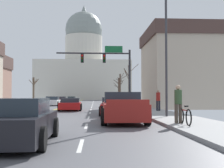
{
  "coord_description": "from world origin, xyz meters",
  "views": [
    {
      "loc": [
        3.89,
        -16.84,
        1.38
      ],
      "look_at": [
        6.38,
        26.56,
        3.08
      ],
      "focal_mm": 47.73,
      "sensor_mm": 36.0,
      "label": 1
    }
  ],
  "objects_px": {
    "sedan_oncoming_00": "(53,101)",
    "sedan_near_01": "(114,107)",
    "street_lamp_right": "(161,32)",
    "bicycle_parked": "(185,116)",
    "pickup_truck_near_02": "(123,108)",
    "signal_gantry": "(109,64)",
    "sedan_near_03": "(18,122)",
    "sedan_oncoming_03": "(71,99)",
    "sedan_near_00": "(70,105)",
    "pedestrian_01": "(178,102)",
    "sedan_oncoming_01": "(61,100)",
    "sedan_oncoming_02": "(50,100)",
    "pedestrian_00": "(158,99)"
  },
  "relations": [
    {
      "from": "sedan_oncoming_00",
      "to": "sedan_near_01",
      "type": "bearing_deg",
      "value": -70.6
    },
    {
      "from": "street_lamp_right",
      "to": "bicycle_parked",
      "type": "bearing_deg",
      "value": -91.56
    },
    {
      "from": "sedan_oncoming_00",
      "to": "pickup_truck_near_02",
      "type": "bearing_deg",
      "value": -74.37
    },
    {
      "from": "pickup_truck_near_02",
      "to": "bicycle_parked",
      "type": "distance_m",
      "value": 3.75
    },
    {
      "from": "signal_gantry",
      "to": "sedan_near_03",
      "type": "xyz_separation_m",
      "value": [
        -3.67,
        -22.88,
        -4.18
      ]
    },
    {
      "from": "sedan_near_03",
      "to": "sedan_oncoming_00",
      "type": "bearing_deg",
      "value": 96.37
    },
    {
      "from": "sedan_oncoming_03",
      "to": "signal_gantry",
      "type": "bearing_deg",
      "value": -80.11
    },
    {
      "from": "sedan_near_00",
      "to": "sedan_oncoming_03",
      "type": "xyz_separation_m",
      "value": [
        -3.48,
        45.21,
        0.02
      ]
    },
    {
      "from": "signal_gantry",
      "to": "bicycle_parked",
      "type": "height_order",
      "value": "signal_gantry"
    },
    {
      "from": "pedestrian_01",
      "to": "sedan_oncoming_00",
      "type": "bearing_deg",
      "value": 108.68
    },
    {
      "from": "street_lamp_right",
      "to": "sedan_oncoming_01",
      "type": "height_order",
      "value": "street_lamp_right"
    },
    {
      "from": "sedan_near_01",
      "to": "sedan_oncoming_03",
      "type": "bearing_deg",
      "value": 97.8
    },
    {
      "from": "sedan_near_00",
      "to": "bicycle_parked",
      "type": "bearing_deg",
      "value": -67.91
    },
    {
      "from": "sedan_oncoming_00",
      "to": "sedan_oncoming_02",
      "type": "bearing_deg",
      "value": 99.37
    },
    {
      "from": "sedan_oncoming_00",
      "to": "pedestrian_00",
      "type": "distance_m",
      "value": 20.71
    },
    {
      "from": "signal_gantry",
      "to": "sedan_near_01",
      "type": "xyz_separation_m",
      "value": [
        -0.11,
        -10.5,
        -4.21
      ]
    },
    {
      "from": "signal_gantry",
      "to": "pedestrian_01",
      "type": "distance_m",
      "value": 18.92
    },
    {
      "from": "pedestrian_01",
      "to": "bicycle_parked",
      "type": "distance_m",
      "value": 0.83
    },
    {
      "from": "sedan_near_01",
      "to": "sedan_near_03",
      "type": "xyz_separation_m",
      "value": [
        -3.56,
        -12.38,
        0.03
      ]
    },
    {
      "from": "signal_gantry",
      "to": "pedestrian_00",
      "type": "bearing_deg",
      "value": -63.38
    },
    {
      "from": "sedan_oncoming_00",
      "to": "sedan_oncoming_02",
      "type": "distance_m",
      "value": 20.04
    },
    {
      "from": "sedan_near_03",
      "to": "pickup_truck_near_02",
      "type": "bearing_deg",
      "value": 61.68
    },
    {
      "from": "sedan_near_03",
      "to": "sedan_oncoming_02",
      "type": "height_order",
      "value": "sedan_near_03"
    },
    {
      "from": "sedan_near_00",
      "to": "sedan_oncoming_03",
      "type": "bearing_deg",
      "value": 94.4
    },
    {
      "from": "bicycle_parked",
      "to": "pedestrian_00",
      "type": "bearing_deg",
      "value": 83.49
    },
    {
      "from": "sedan_oncoming_03",
      "to": "pedestrian_00",
      "type": "xyz_separation_m",
      "value": [
        10.94,
        -48.82,
        0.53
      ]
    },
    {
      "from": "sedan_oncoming_03",
      "to": "bicycle_parked",
      "type": "bearing_deg",
      "value": -80.94
    },
    {
      "from": "sedan_oncoming_00",
      "to": "pedestrian_01",
      "type": "relative_size",
      "value": 2.5
    },
    {
      "from": "sedan_near_00",
      "to": "pedestrian_00",
      "type": "distance_m",
      "value": 8.3
    },
    {
      "from": "sedan_near_00",
      "to": "sedan_oncoming_03",
      "type": "height_order",
      "value": "sedan_oncoming_03"
    },
    {
      "from": "signal_gantry",
      "to": "sedan_near_00",
      "type": "xyz_separation_m",
      "value": [
        -3.74,
        -3.83,
        -4.25
      ]
    },
    {
      "from": "sedan_near_00",
      "to": "pedestrian_01",
      "type": "bearing_deg",
      "value": -67.59
    },
    {
      "from": "pickup_truck_near_02",
      "to": "sedan_oncoming_01",
      "type": "xyz_separation_m",
      "value": [
        -7.31,
        35.96,
        -0.13
      ]
    },
    {
      "from": "pickup_truck_near_02",
      "to": "sedan_oncoming_03",
      "type": "distance_m",
      "value": 57.95
    },
    {
      "from": "sedan_near_01",
      "to": "pedestrian_01",
      "type": "xyz_separation_m",
      "value": [
        2.38,
        -7.91,
        0.51
      ]
    },
    {
      "from": "sedan_near_00",
      "to": "pedestrian_00",
      "type": "bearing_deg",
      "value": -25.77
    },
    {
      "from": "street_lamp_right",
      "to": "sedan_oncoming_02",
      "type": "bearing_deg",
      "value": 106.73
    },
    {
      "from": "pedestrian_00",
      "to": "pickup_truck_near_02",
      "type": "bearing_deg",
      "value": -113.32
    },
    {
      "from": "sedan_oncoming_00",
      "to": "sedan_oncoming_01",
      "type": "xyz_separation_m",
      "value": [
        0.02,
        9.77,
        0.01
      ]
    },
    {
      "from": "sedan_oncoming_02",
      "to": "bicycle_parked",
      "type": "distance_m",
      "value": 50.51
    },
    {
      "from": "signal_gantry",
      "to": "sedan_near_03",
      "type": "bearing_deg",
      "value": -99.11
    },
    {
      "from": "sedan_oncoming_00",
      "to": "sedan_oncoming_03",
      "type": "relative_size",
      "value": 0.91
    },
    {
      "from": "sedan_near_03",
      "to": "sedan_oncoming_01",
      "type": "distance_m",
      "value": 42.88
    },
    {
      "from": "sedan_near_03",
      "to": "pedestrian_01",
      "type": "relative_size",
      "value": 2.63
    },
    {
      "from": "signal_gantry",
      "to": "sedan_oncoming_01",
      "type": "xyz_separation_m",
      "value": [
        -7.33,
        19.84,
        -4.21
      ]
    },
    {
      "from": "sedan_near_01",
      "to": "pedestrian_00",
      "type": "bearing_deg",
      "value": 38.76
    },
    {
      "from": "signal_gantry",
      "to": "pickup_truck_near_02",
      "type": "height_order",
      "value": "signal_gantry"
    },
    {
      "from": "sedan_near_01",
      "to": "sedan_oncoming_00",
      "type": "bearing_deg",
      "value": 109.4
    },
    {
      "from": "pedestrian_00",
      "to": "sedan_oncoming_01",
      "type": "bearing_deg",
      "value": 112.07
    },
    {
      "from": "street_lamp_right",
      "to": "pedestrian_00",
      "type": "relative_size",
      "value": 5.02
    }
  ]
}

